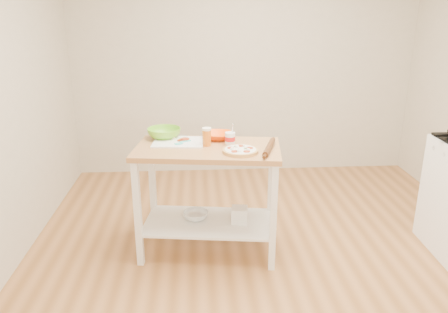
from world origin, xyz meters
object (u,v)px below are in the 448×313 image
spatula (182,142)px  knife (167,135)px  prep_island (208,177)px  orange_bowl (218,136)px  beer_pint (207,137)px  shelf_glass_bowl (196,215)px  shelf_bin (239,215)px  rolling_pin (269,148)px  green_bowl (164,133)px  yogurt_tub (230,138)px  pizza (240,150)px  cutting_board (178,142)px

spatula → knife: (-0.13, 0.22, 0.00)m
prep_island → knife: (-0.33, 0.30, 0.27)m
spatula → orange_bowl: size_ratio=0.56×
prep_island → knife: size_ratio=4.39×
beer_pint → shelf_glass_bowl: (-0.10, 0.01, -0.68)m
shelf_bin → rolling_pin: bearing=-22.9°
green_bowl → shelf_glass_bowl: green_bowl is taller
knife → shelf_bin: 0.90m
beer_pint → yogurt_tub: (0.18, 0.01, -0.02)m
knife → yogurt_tub: bearing=-12.6°
green_bowl → rolling_pin: (0.81, -0.38, -0.02)m
prep_island → yogurt_tub: 0.36m
orange_bowl → pizza: bearing=-67.4°
beer_pint → rolling_pin: size_ratio=0.38×
knife → rolling_pin: 0.90m
pizza → beer_pint: size_ratio=1.87×
shelf_glass_bowl → prep_island: bearing=-23.9°
beer_pint → yogurt_tub: size_ratio=0.81×
knife → orange_bowl: orange_bowl is taller
pizza → green_bowl: bearing=144.7°
cutting_board → shelf_bin: 0.77m
knife → beer_pint: bearing=-25.4°
orange_bowl → green_bowl: size_ratio=0.85×
knife → orange_bowl: (0.42, -0.10, 0.01)m
knife → spatula: bearing=-45.2°
orange_bowl → shelf_glass_bowl: orange_bowl is taller
prep_island → pizza: pizza is taller
pizza → prep_island: bearing=146.8°
pizza → rolling_pin: bearing=10.0°
prep_island → green_bowl: (-0.35, 0.26, 0.30)m
pizza → shelf_bin: bearing=84.2°
yogurt_tub → rolling_pin: size_ratio=0.47×
knife → prep_island: bearing=-28.4°
pizza → knife: size_ratio=0.98×
cutting_board → orange_bowl: size_ratio=1.84×
pizza → yogurt_tub: bearing=106.6°
green_bowl → beer_pint: beer_pint is taller
yogurt_tub → shelf_glass_bowl: size_ratio=0.84×
knife → rolling_pin: size_ratio=0.73×
pizza → orange_bowl: size_ratio=1.15×
beer_pint → shelf_glass_bowl: size_ratio=0.68×
spatula → yogurt_tub: size_ratio=0.74×
yogurt_tub → shelf_glass_bowl: (-0.28, -0.00, -0.66)m
spatula → beer_pint: bearing=-41.7°
cutting_board → beer_pint: bearing=-17.2°
knife → beer_pint: beer_pint is taller
shelf_glass_bowl → shelf_bin: (0.36, -0.08, 0.03)m
pizza → green_bowl: size_ratio=0.98×
prep_island → shelf_glass_bowl: size_ratio=5.69×
pizza → shelf_glass_bowl: (-0.34, 0.20, -0.62)m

